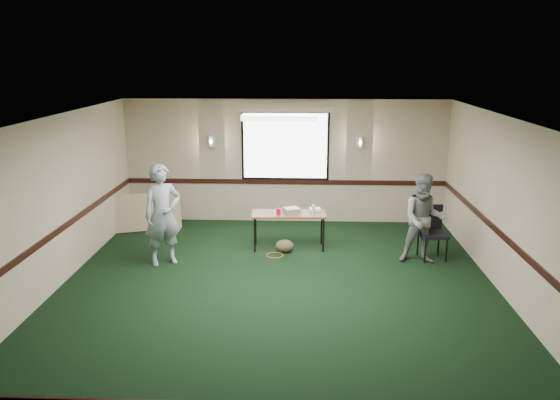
{
  "coord_description": "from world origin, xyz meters",
  "views": [
    {
      "loc": [
        0.38,
        -7.71,
        3.6
      ],
      "look_at": [
        0.0,
        1.3,
        1.2
      ],
      "focal_mm": 35.0,
      "sensor_mm": 36.0,
      "label": 1
    }
  ],
  "objects_px": {
    "person_left": "(163,215)",
    "folding_table": "(289,216)",
    "conference_chair": "(431,228)",
    "projector": "(292,210)",
    "person_right": "(424,219)"
  },
  "relations": [
    {
      "from": "person_left",
      "to": "person_right",
      "type": "distance_m",
      "value": 4.59
    },
    {
      "from": "person_right",
      "to": "person_left",
      "type": "bearing_deg",
      "value": -173.63
    },
    {
      "from": "conference_chair",
      "to": "person_right",
      "type": "xyz_separation_m",
      "value": [
        -0.21,
        -0.28,
        0.25
      ]
    },
    {
      "from": "folding_table",
      "to": "conference_chair",
      "type": "bearing_deg",
      "value": -10.53
    },
    {
      "from": "person_left",
      "to": "person_right",
      "type": "relative_size",
      "value": 1.11
    },
    {
      "from": "person_left",
      "to": "folding_table",
      "type": "bearing_deg",
      "value": -8.65
    },
    {
      "from": "conference_chair",
      "to": "person_right",
      "type": "height_order",
      "value": "person_right"
    },
    {
      "from": "projector",
      "to": "conference_chair",
      "type": "relative_size",
      "value": 0.29
    },
    {
      "from": "projector",
      "to": "conference_chair",
      "type": "distance_m",
      "value": 2.59
    },
    {
      "from": "conference_chair",
      "to": "person_left",
      "type": "relative_size",
      "value": 0.53
    },
    {
      "from": "folding_table",
      "to": "person_left",
      "type": "xyz_separation_m",
      "value": [
        -2.19,
        -0.88,
        0.25
      ]
    },
    {
      "from": "projector",
      "to": "person_right",
      "type": "distance_m",
      "value": 2.44
    },
    {
      "from": "person_left",
      "to": "person_right",
      "type": "height_order",
      "value": "person_left"
    },
    {
      "from": "projector",
      "to": "person_right",
      "type": "height_order",
      "value": "person_right"
    },
    {
      "from": "folding_table",
      "to": "person_left",
      "type": "height_order",
      "value": "person_left"
    }
  ]
}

